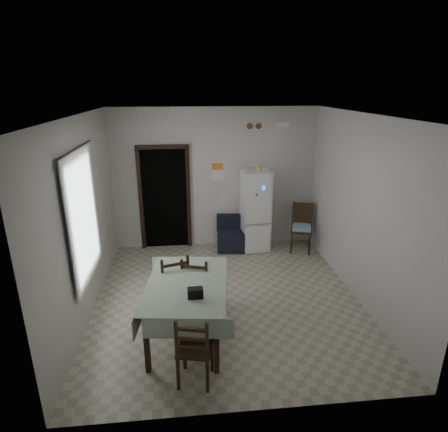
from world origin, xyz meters
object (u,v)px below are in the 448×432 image
dining_chair_far_left (173,284)px  corner_chair (302,229)px  fridge (255,211)px  dining_chair_far_right (198,285)px  dining_table (188,310)px  navy_seat (232,233)px  dining_chair_near_head (195,348)px

dining_chair_far_left → corner_chair: bearing=-159.7°
fridge → dining_chair_far_right: fridge is taller
dining_table → dining_chair_far_left: size_ratio=1.56×
navy_seat → corner_chair: (1.42, -0.24, 0.14)m
navy_seat → dining_chair_near_head: dining_chair_near_head is taller
dining_chair_far_left → dining_chair_far_right: 0.38m
dining_chair_near_head → dining_chair_far_left: bearing=-65.3°
fridge → dining_chair_far_left: bearing=-131.9°
navy_seat → dining_table: dining_table is taller
corner_chair → dining_chair_far_left: bearing=-123.5°
dining_chair_far_right → dining_table: bearing=91.1°
dining_table → dining_chair_far_left: (-0.21, 0.56, 0.09)m
dining_chair_far_right → fridge: bearing=-101.4°
navy_seat → dining_chair_far_right: dining_chair_far_right is taller
corner_chair → dining_chair_near_head: (-2.30, -3.43, -0.04)m
fridge → navy_seat: 0.69m
fridge → dining_chair_near_head: fridge is taller
corner_chair → dining_table: 3.53m
dining_table → dining_chair_near_head: dining_chair_near_head is taller
dining_chair_far_left → dining_chair_near_head: 1.42m
dining_table → dining_chair_near_head: size_ratio=1.74×
navy_seat → dining_chair_near_head: 3.78m
navy_seat → dining_chair_far_left: dining_chair_far_left is taller
dining_chair_far_right → dining_chair_near_head: 1.37m
corner_chair → dining_chair_near_head: corner_chair is taller
fridge → navy_seat: fridge is taller
dining_chair_far_left → fridge: bearing=-144.0°
dining_chair_far_left → dining_chair_far_right: size_ratio=1.05×
navy_seat → corner_chair: bearing=-2.9°
dining_chair_far_left → dining_table: bearing=92.9°
corner_chair → dining_chair_near_head: size_ratio=1.08×
fridge → dining_chair_far_left: size_ratio=1.65×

